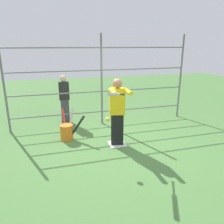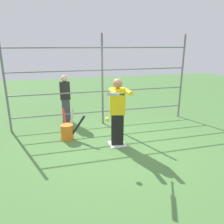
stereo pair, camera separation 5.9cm
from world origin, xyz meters
name	(u,v)px [view 2 (the right image)]	position (x,y,z in m)	size (l,w,h in m)	color
ground_plane	(117,144)	(0.00, 0.00, 0.00)	(24.00, 24.00, 0.00)	#4C7A3D
home_plate	(117,144)	(0.00, 0.00, 0.01)	(0.40, 0.40, 0.02)	white
fence_backstop	(102,81)	(0.00, -1.60, 1.37)	(5.49, 0.06, 2.74)	slate
batter	(118,110)	(0.00, 0.02, 0.90)	(0.42, 0.62, 1.67)	black
baseball_bat_swinging	(115,94)	(0.31, 0.85, 1.49)	(0.55, 0.71, 0.23)	black
softball_in_flight	(107,119)	(0.44, 0.75, 0.95)	(0.10, 0.10, 0.10)	yellow
bat_bucket	(68,131)	(1.17, -0.67, 0.23)	(0.65, 0.75, 0.78)	orange
bystander_behind_fence	(65,98)	(1.11, -2.08, 0.79)	(0.31, 0.19, 1.52)	#3F3F47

